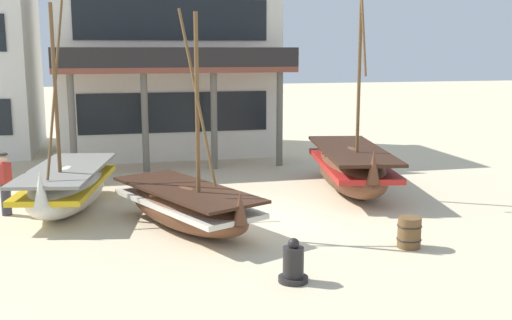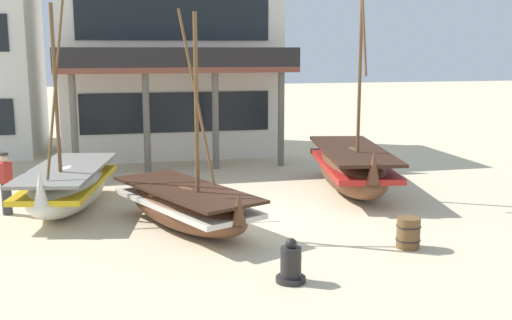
{
  "view_description": "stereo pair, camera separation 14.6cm",
  "coord_description": "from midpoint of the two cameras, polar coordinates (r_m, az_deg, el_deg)",
  "views": [
    {
      "loc": [
        -3.81,
        -14.9,
        4.4
      ],
      "look_at": [
        0.0,
        1.0,
        1.4
      ],
      "focal_mm": 42.76,
      "sensor_mm": 36.0,
      "label": 1
    },
    {
      "loc": [
        -3.67,
        -14.94,
        4.4
      ],
      "look_at": [
        0.0,
        1.0,
        1.4
      ],
      "focal_mm": 42.76,
      "sensor_mm": 36.0,
      "label": 2
    }
  ],
  "objects": [
    {
      "name": "ground_plane",
      "position": [
        16.0,
        1.07,
        -5.57
      ],
      "size": [
        120.0,
        120.0,
        0.0
      ],
      "primitive_type": "plane",
      "color": "beige"
    },
    {
      "name": "fishing_boat_near_left",
      "position": [
        15.2,
        -6.29,
        -4.24
      ],
      "size": [
        3.46,
        4.92,
        5.33
      ],
      "color": "brown",
      "rests_on": "ground"
    },
    {
      "name": "fishing_boat_centre_large",
      "position": [
        19.17,
        9.2,
        -0.69
      ],
      "size": [
        2.79,
        5.8,
        8.24
      ],
      "color": "brown",
      "rests_on": "ground"
    },
    {
      "name": "fishing_boat_far_right",
      "position": [
        17.58,
        -17.0,
        -2.35
      ],
      "size": [
        2.7,
        5.07,
        5.7
      ],
      "color": "silver",
      "rests_on": "ground"
    },
    {
      "name": "fisherman_by_hull",
      "position": [
        17.55,
        -22.15,
        -2.11
      ],
      "size": [
        0.35,
        0.42,
        1.68
      ],
      "color": "#33333D",
      "rests_on": "ground"
    },
    {
      "name": "capstan_winch",
      "position": [
        11.8,
        3.64,
        -9.75
      ],
      "size": [
        0.58,
        0.58,
        0.87
      ],
      "color": "black",
      "rests_on": "ground"
    },
    {
      "name": "wooden_barrel",
      "position": [
        14.12,
        14.35,
        -6.62
      ],
      "size": [
        0.56,
        0.56,
        0.7
      ],
      "color": "brown",
      "rests_on": "ground"
    },
    {
      "name": "harbor_building_main",
      "position": [
        26.48,
        -7.94,
        8.78
      ],
      "size": [
        9.09,
        7.52,
        7.38
      ],
      "color": "silver",
      "rests_on": "ground"
    }
  ]
}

